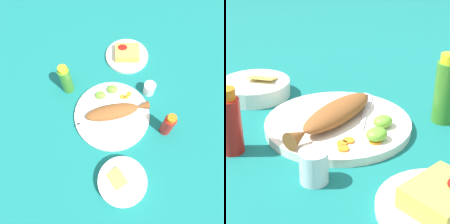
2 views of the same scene
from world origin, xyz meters
The scene contains 17 objects.
ground_plane centered at (0.00, 0.00, 0.00)m, with size 4.00×4.00×0.00m, color #146B66.
main_plate centered at (0.00, 0.00, 0.01)m, with size 0.32×0.32×0.02m, color white.
fried_fish centered at (-0.01, 0.00, 0.04)m, with size 0.27×0.12×0.04m.
fork_near centered at (0.07, 0.04, 0.02)m, with size 0.18×0.04×0.00m.
fork_far centered at (0.08, 0.00, 0.02)m, with size 0.15×0.13×0.00m.
carrot_slice_near centered at (-0.07, -0.10, 0.02)m, with size 0.02×0.02×0.00m, color orange.
carrot_slice_mid centered at (-0.05, -0.08, 0.02)m, with size 0.02×0.02×0.00m, color orange.
carrot_slice_far centered at (-0.06, -0.08, 0.02)m, with size 0.02×0.02×0.00m, color orange.
carrot_slice_extra centered at (-0.01, -0.12, 0.02)m, with size 0.02×0.02×0.00m, color orange.
lime_wedge_main centered at (0.00, -0.11, 0.03)m, with size 0.05×0.04×0.03m, color #6BB233.
lime_wedge_side centered at (0.05, -0.08, 0.03)m, with size 0.04×0.04×0.02m, color #6BB233.
hot_sauce_bottle_red centered at (-0.22, 0.06, 0.06)m, with size 0.05×0.05×0.13m.
hot_sauce_bottle_green centered at (0.20, -0.13, 0.07)m, with size 0.05×0.05×0.16m.
salt_cup centered at (-0.16, -0.12, 0.03)m, with size 0.05×0.05×0.06m.
side_plate_fries centered at (-0.07, -0.32, 0.01)m, with size 0.20×0.20×0.01m, color white.
fries_pile centered at (-0.07, -0.32, 0.03)m, with size 0.11×0.09×0.04m.
guacamole_bowl centered at (-0.04, 0.27, 0.02)m, with size 0.18×0.18×0.05m.
Camera 1 is at (-0.01, 0.38, 0.86)m, focal length 35.00 mm.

